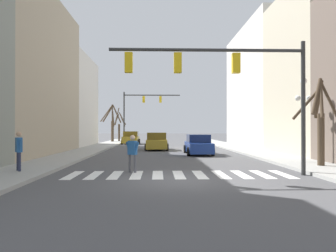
{
  "coord_description": "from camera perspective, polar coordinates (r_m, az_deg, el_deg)",
  "views": [
    {
      "loc": [
        -0.9,
        -12.53,
        1.98
      ],
      "look_at": [
        0.12,
        20.02,
        2.23
      ],
      "focal_mm": 35.0,
      "sensor_mm": 36.0,
      "label": 1
    }
  ],
  "objects": [
    {
      "name": "car_parked_left_mid",
      "position": [
        25.27,
        5.28,
        -3.3
      ],
      "size": [
        1.98,
        4.8,
        1.53
      ],
      "rotation": [
        0.0,
        0.0,
        1.57
      ],
      "color": "navy",
      "rests_on": "ground_plane"
    },
    {
      "name": "ground_plane",
      "position": [
        12.72,
        2.31,
        -9.4
      ],
      "size": [
        240.0,
        240.0,
        0.0
      ],
      "primitive_type": "plane",
      "color": "#4C4C4F"
    },
    {
      "name": "building_row_right",
      "position": [
        29.19,
        23.17,
        7.31
      ],
      "size": [
        6.0,
        36.86,
        13.03
      ],
      "color": "#66564C",
      "rests_on": "ground_plane"
    },
    {
      "name": "pedestrian_crossing_street",
      "position": [
        15.54,
        -24.55,
        -3.43
      ],
      "size": [
        0.49,
        0.65,
        1.7
      ],
      "rotation": [
        0.0,
        0.0,
        5.31
      ],
      "color": "#282D47",
      "rests_on": "sidewalk_left"
    },
    {
      "name": "street_tree_left_mid",
      "position": [
        47.1,
        -9.73,
        0.59
      ],
      "size": [
        2.85,
        4.01,
        5.28
      ],
      "color": "#473828",
      "rests_on": "sidewalk_left"
    },
    {
      "name": "street_lamp_right_corner",
      "position": [
        19.51,
        22.54,
        3.79
      ],
      "size": [
        0.95,
        0.36,
        4.63
      ],
      "color": "#1E4C2D",
      "rests_on": "sidewalk_right"
    },
    {
      "name": "street_tree_left_near",
      "position": [
        17.93,
        24.91,
        0.88
      ],
      "size": [
        1.98,
        2.56,
        4.35
      ],
      "color": "#473828",
      "rests_on": "sidewalk_right"
    },
    {
      "name": "traffic_signal_far",
      "position": [
        42.74,
        -4.87,
        3.48
      ],
      "size": [
        7.36,
        0.28,
        6.73
      ],
      "color": "#2D2D2D",
      "rests_on": "ground_plane"
    },
    {
      "name": "traffic_signal_near",
      "position": [
        14.2,
        10.41,
        8.9
      ],
      "size": [
        8.31,
        0.28,
        5.69
      ],
      "color": "#2D2D2D",
      "rests_on": "ground_plane"
    },
    {
      "name": "car_parked_right_mid",
      "position": [
        30.35,
        -1.99,
        -2.76
      ],
      "size": [
        2.12,
        4.39,
        1.61
      ],
      "rotation": [
        0.0,
        0.0,
        -1.57
      ],
      "color": "#A38423",
      "rests_on": "ground_plane"
    },
    {
      "name": "pedestrian_on_left_sidewalk",
      "position": [
        14.87,
        -6.21,
        -4.22
      ],
      "size": [
        0.66,
        0.46,
        1.69
      ],
      "rotation": [
        0.0,
        0.0,
        5.72
      ],
      "color": "#4C4C51",
      "rests_on": "ground_plane"
    },
    {
      "name": "car_driving_toward_lane",
      "position": [
        41.81,
        -6.48,
        -2.12
      ],
      "size": [
        2.19,
        4.17,
        1.62
      ],
      "rotation": [
        0.0,
        0.0,
        1.57
      ],
      "color": "#A38423",
      "rests_on": "ground_plane"
    },
    {
      "name": "building_row_left",
      "position": [
        25.19,
        -26.49,
        8.54
      ],
      "size": [
        6.0,
        34.39,
        13.33
      ],
      "color": "gray",
      "rests_on": "ground_plane"
    },
    {
      "name": "street_tree_left_far",
      "position": [
        48.1,
        -8.54,
        0.08
      ],
      "size": [
        2.11,
        2.63,
        4.86
      ],
      "color": "#473828",
      "rests_on": "sidewalk_left"
    },
    {
      "name": "crosswalk_stripes",
      "position": [
        14.16,
        1.89,
        -8.47
      ],
      "size": [
        9.45,
        2.6,
        0.01
      ],
      "color": "white",
      "rests_on": "ground_plane"
    }
  ]
}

